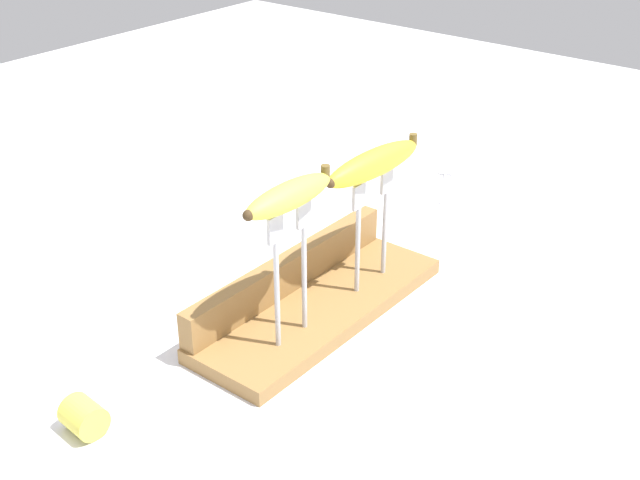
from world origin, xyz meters
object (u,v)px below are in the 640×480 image
banana_raised_right (374,163)px  banana_chunk_near (83,416)px  fork_fallen_far (444,179)px  fork_stand_left (290,262)px  banana_raised_left (289,196)px  fork_stand_right (372,220)px  fork_fallen_near (349,170)px

banana_raised_right → banana_chunk_near: banana_raised_right is taller
banana_raised_right → fork_fallen_far: size_ratio=1.22×
fork_fallen_far → fork_stand_left: bearing=-168.1°
banana_raised_right → banana_chunk_near: (-0.46, 0.08, -0.19)m
banana_raised_left → fork_fallen_far: bearing=11.9°
fork_stand_right → fork_fallen_far: (0.43, 0.13, -0.12)m
fork_fallen_far → fork_stand_right: bearing=-163.3°
fork_stand_left → fork_stand_right: (0.18, -0.00, -0.01)m
fork_stand_left → banana_chunk_near: fork_stand_left is taller
fork_stand_left → fork_fallen_near: bearing=29.5°
fork_stand_right → fork_fallen_far: fork_stand_right is taller
banana_raised_left → banana_raised_right: size_ratio=0.79×
fork_fallen_far → banana_chunk_near: banana_chunk_near is taller
fork_stand_right → banana_chunk_near: size_ratio=3.28×
fork_stand_left → fork_fallen_near: size_ratio=1.09×
fork_stand_left → banana_chunk_near: 0.31m
fork_stand_right → banana_raised_left: size_ratio=1.10×
fork_stand_left → fork_fallen_far: bearing=11.9°
banana_raised_left → fork_fallen_far: banana_raised_left is taller
banana_raised_left → fork_fallen_near: 0.65m
banana_chunk_near → banana_raised_left: bearing=-16.8°
fork_stand_left → banana_raised_left: banana_raised_left is taller
fork_stand_left → fork_stand_right: bearing=-0.0°
banana_raised_left → fork_fallen_far: 0.67m
banana_raised_right → fork_stand_right: bearing=-3.8°
banana_chunk_near → banana_raised_right: bearing=-10.4°
banana_raised_right → banana_chunk_near: size_ratio=3.78×
banana_raised_right → fork_fallen_far: banana_raised_right is taller
banana_raised_right → fork_fallen_far: 0.50m
fork_fallen_near → fork_fallen_far: (0.08, -0.17, 0.00)m
banana_raised_right → fork_fallen_near: (0.35, 0.30, -0.21)m
fork_stand_left → fork_fallen_far: fork_stand_left is taller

